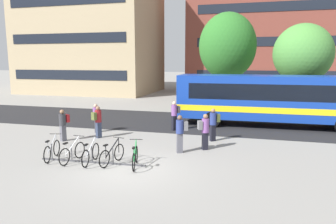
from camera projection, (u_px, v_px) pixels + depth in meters
ground at (127, 170)px, 12.00m from camera, size 200.00×200.00×0.00m
bus_lane_asphalt at (183, 122)px, 21.37m from camera, size 80.00×7.20×0.01m
city_bus at (276, 99)px, 19.56m from camera, size 12.06×2.75×3.20m
bike_rack at (92, 161)px, 12.78m from camera, size 4.53×0.33×0.70m
parked_bicycle_silver_0 at (52, 150)px, 13.21m from camera, size 0.60×1.69×0.99m
parked_bicycle_white_1 at (72, 153)px, 12.89m from camera, size 0.52×1.72×0.99m
parked_bicycle_silver_2 at (91, 154)px, 12.70m from camera, size 0.52×1.72×0.99m
parked_bicycle_black_3 at (112, 155)px, 12.60m from camera, size 0.52×1.71×0.99m
parked_bicycle_green_4 at (135, 157)px, 12.27m from camera, size 0.62×1.68×0.99m
commuter_grey_pack_0 at (181, 131)px, 14.05m from camera, size 0.60×0.50×1.72m
commuter_grey_pack_1 at (205, 129)px, 14.53m from camera, size 0.60×0.51×1.69m
commuter_red_pack_2 at (63, 123)px, 16.17m from camera, size 0.48×0.60×1.64m
commuter_grey_pack_3 at (175, 114)px, 18.60m from camera, size 0.58×0.60×1.75m
commuter_olive_pack_4 at (98, 120)px, 16.77m from camera, size 0.52×0.60×1.72m
commuter_olive_pack_5 at (214, 122)px, 16.12m from camera, size 0.60×0.56×1.70m
commuter_grey_pack_6 at (96, 116)px, 18.14m from camera, size 0.52×0.60×1.66m
street_tree_0 at (303, 54)px, 23.62m from camera, size 4.37×4.37×6.87m
street_tree_1 at (227, 46)px, 27.13m from camera, size 4.91×4.91×8.21m
building_left_wing at (92, 28)px, 40.74m from camera, size 16.37×11.71×16.49m
building_right_wing at (292, 1)px, 41.56m from camera, size 26.11×13.10×23.72m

